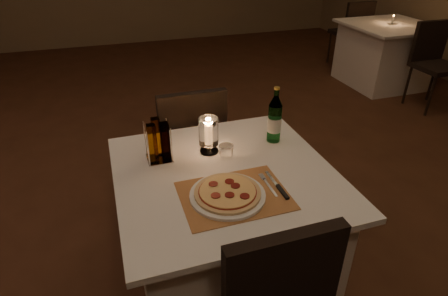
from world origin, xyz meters
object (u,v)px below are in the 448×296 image
object	(u,v)px
main_table	(225,231)
neighbor_table_right	(385,54)
hurricane_candle	(209,132)
chair_far	(191,138)
tumbler	(226,152)
water_bottle	(275,120)
pizza	(228,192)
plate	(228,195)

from	to	relation	value
main_table	neighbor_table_right	size ratio (longest dim) A/B	1.00
hurricane_candle	neighbor_table_right	xyz separation A→B (m)	(2.90, 2.17, -0.48)
chair_far	hurricane_candle	xyz separation A→B (m)	(-0.02, -0.51, 0.30)
chair_far	tumbler	distance (m)	0.64
tumbler	water_bottle	world-z (taller)	water_bottle
pizza	neighbor_table_right	size ratio (longest dim) A/B	0.28
pizza	hurricane_candle	bearing A→B (deg)	85.47
plate	chair_far	bearing A→B (deg)	86.80
main_table	pizza	size ratio (longest dim) A/B	3.57
water_bottle	neighbor_table_right	distance (m)	3.38
main_table	plate	size ratio (longest dim) A/B	3.12
plate	neighbor_table_right	distance (m)	3.91
main_table	neighbor_table_right	xyz separation A→B (m)	(2.88, 2.38, 0.00)
pizza	tumbler	world-z (taller)	tumbler
hurricane_candle	main_table	bearing A→B (deg)	-84.57
plate	tumbler	size ratio (longest dim) A/B	4.41
water_bottle	hurricane_candle	world-z (taller)	water_bottle
pizza	water_bottle	xyz separation A→B (m)	(0.39, 0.39, 0.09)
main_table	water_bottle	world-z (taller)	water_bottle
main_table	water_bottle	size ratio (longest dim) A/B	3.32
pizza	hurricane_candle	xyz separation A→B (m)	(0.03, 0.38, 0.08)
tumbler	neighbor_table_right	distance (m)	3.66
pizza	neighbor_table_right	bearing A→B (deg)	41.08
water_bottle	hurricane_candle	xyz separation A→B (m)	(-0.36, -0.00, -0.01)
main_table	plate	xyz separation A→B (m)	(-0.05, -0.18, 0.38)
pizza	water_bottle	distance (m)	0.56
pizza	main_table	bearing A→B (deg)	74.49
main_table	plate	world-z (taller)	plate
chair_far	pizza	size ratio (longest dim) A/B	3.21
pizza	neighbor_table_right	world-z (taller)	pizza
pizza	neighbor_table_right	xyz separation A→B (m)	(2.93, 2.56, -0.39)
tumbler	hurricane_candle	xyz separation A→B (m)	(-0.06, 0.09, 0.07)
plate	neighbor_table_right	world-z (taller)	plate
tumbler	pizza	bearing A→B (deg)	-107.31
neighbor_table_right	hurricane_candle	bearing A→B (deg)	-143.19
tumbler	main_table	bearing A→B (deg)	-110.06
main_table	neighbor_table_right	bearing A→B (deg)	39.50
chair_far	neighbor_table_right	xyz separation A→B (m)	(2.88, 1.66, -0.18)
chair_far	neighbor_table_right	world-z (taller)	chair_far
neighbor_table_right	plate	bearing A→B (deg)	-138.92
plate	neighbor_table_right	xyz separation A→B (m)	(2.93, 2.56, -0.38)
plate	neighbor_table_right	bearing A→B (deg)	41.08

